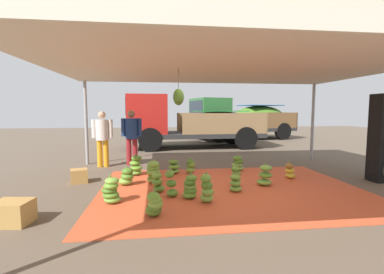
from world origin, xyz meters
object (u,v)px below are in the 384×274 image
(banana_bunch_6, at_px, (127,177))
(worker_0, at_px, (102,135))
(banana_bunch_13, at_px, (235,184))
(banana_bunch_15, at_px, (238,164))
(banana_bunch_3, at_px, (136,166))
(banana_bunch_8, at_px, (207,189))
(banana_bunch_2, at_px, (191,166))
(banana_bunch_10, at_px, (190,187))
(crate_1, at_px, (12,213))
(banana_bunch_11, at_px, (290,171))
(banana_bunch_12, at_px, (154,205))
(banana_bunch_9, at_px, (173,167))
(speaker_stack, at_px, (384,138))
(banana_bunch_1, at_px, (236,177))
(crate_0, at_px, (79,176))
(worker_1, at_px, (132,133))
(banana_bunch_4, at_px, (158,183))
(cargo_truck_far, at_px, (241,118))
(banana_bunch_0, at_px, (171,185))
(banana_bunch_5, at_px, (111,191))
(banana_bunch_7, at_px, (265,176))
(cargo_truck_main, at_px, (189,122))
(banana_bunch_14, at_px, (154,172))

(banana_bunch_6, height_order, worker_0, worker_0)
(banana_bunch_13, relative_size, banana_bunch_15, 0.89)
(banana_bunch_3, height_order, banana_bunch_8, banana_bunch_8)
(banana_bunch_3, relative_size, banana_bunch_15, 1.20)
(banana_bunch_2, height_order, banana_bunch_10, banana_bunch_10)
(crate_1, bearing_deg, banana_bunch_11, 21.17)
(banana_bunch_12, bearing_deg, banana_bunch_9, 80.97)
(banana_bunch_3, height_order, speaker_stack, speaker_stack)
(banana_bunch_1, distance_m, banana_bunch_2, 1.62)
(worker_0, bearing_deg, crate_0, -96.20)
(worker_0, bearing_deg, worker_1, 14.16)
(banana_bunch_10, bearing_deg, banana_bunch_1, 32.20)
(banana_bunch_6, height_order, crate_0, banana_bunch_6)
(speaker_stack, bearing_deg, banana_bunch_4, -177.31)
(banana_bunch_8, height_order, worker_1, worker_1)
(banana_bunch_4, height_order, crate_0, banana_bunch_4)
(banana_bunch_12, bearing_deg, worker_1, 99.66)
(banana_bunch_6, xyz_separation_m, cargo_truck_far, (5.66, 9.63, 1.06))
(banana_bunch_4, height_order, cargo_truck_far, cargo_truck_far)
(banana_bunch_0, relative_size, crate_1, 1.08)
(banana_bunch_5, height_order, banana_bunch_7, banana_bunch_5)
(banana_bunch_7, height_order, banana_bunch_15, banana_bunch_7)
(banana_bunch_1, xyz_separation_m, banana_bunch_6, (-2.44, 0.40, -0.03))
(banana_bunch_12, relative_size, crate_0, 1.17)
(banana_bunch_6, height_order, banana_bunch_12, same)
(banana_bunch_2, height_order, banana_bunch_7, banana_bunch_7)
(cargo_truck_main, height_order, speaker_stack, cargo_truck_main)
(banana_bunch_5, height_order, crate_1, banana_bunch_5)
(banana_bunch_1, relative_size, banana_bunch_14, 0.90)
(banana_bunch_11, height_order, banana_bunch_14, banana_bunch_14)
(banana_bunch_5, distance_m, worker_1, 3.74)
(banana_bunch_14, bearing_deg, banana_bunch_4, -83.03)
(banana_bunch_2, height_order, banana_bunch_5, banana_bunch_5)
(banana_bunch_12, bearing_deg, banana_bunch_2, 72.34)
(banana_bunch_8, height_order, cargo_truck_far, cargo_truck_far)
(banana_bunch_1, relative_size, cargo_truck_far, 0.08)
(banana_bunch_8, xyz_separation_m, banana_bunch_15, (1.35, 2.57, -0.05))
(banana_bunch_8, xyz_separation_m, banana_bunch_9, (-0.47, 2.44, -0.08))
(banana_bunch_14, height_order, crate_0, banana_bunch_14)
(banana_bunch_1, xyz_separation_m, banana_bunch_4, (-1.74, -0.23, -0.02))
(banana_bunch_5, xyz_separation_m, speaker_stack, (6.21, 0.85, 0.81))
(worker_1, bearing_deg, banana_bunch_8, -66.25)
(banana_bunch_14, bearing_deg, banana_bunch_10, -59.66)
(banana_bunch_12, xyz_separation_m, cargo_truck_far, (5.01, 11.58, 1.06))
(banana_bunch_2, relative_size, crate_0, 1.18)
(banana_bunch_4, xyz_separation_m, banana_bunch_5, (-0.84, -0.60, 0.03))
(banana_bunch_13, bearing_deg, banana_bunch_8, -139.54)
(banana_bunch_2, height_order, banana_bunch_6, banana_bunch_2)
(cargo_truck_far, bearing_deg, banana_bunch_10, -111.98)
(banana_bunch_5, xyz_separation_m, banana_bunch_15, (3.09, 2.38, -0.03))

